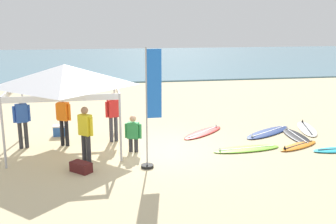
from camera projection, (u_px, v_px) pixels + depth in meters
The scene contains 17 objects.
ground_plane at pixel (157, 150), 12.66m from camera, with size 80.00×80.00×0.00m, color beige.
sea at pixel (112, 59), 43.95m from camera, with size 80.00×36.00×0.10m, color #568499.
canopy_tent at pixel (65, 76), 12.39m from camera, with size 3.37×3.37×2.75m.
surfboard_navy at pixel (268, 132), 14.58m from camera, with size 2.50×1.93×0.19m.
surfboard_red at pixel (203, 132), 14.56m from camera, with size 2.11×1.95×0.19m.
surfboard_lime at pixel (246, 149), 12.65m from camera, with size 2.34×0.81×0.19m.
surfboard_orange at pixel (298, 146), 12.97m from camera, with size 1.84×1.24×0.19m.
surfboard_white at pixel (307, 129), 15.06m from camera, with size 1.27×2.29×0.19m.
surfboard_black at pixel (296, 136), 14.07m from camera, with size 0.79×2.24×0.19m.
person_red at pixel (113, 114), 13.36m from camera, with size 0.52×0.33×1.71m.
person_orange at pixel (64, 117), 12.89m from camera, with size 0.50×0.36×1.71m.
person_yellow at pixel (86, 131), 11.19m from camera, with size 0.44×0.40×1.71m.
person_blue at pixel (22, 119), 12.64m from camera, with size 0.53×0.32×1.71m.
person_green at pixel (133, 132), 12.34m from camera, with size 0.52×0.33×1.20m.
banner_flag at pixel (151, 114), 10.79m from camera, with size 0.60×0.36×3.40m.
gear_bag_near_tent at pixel (81, 167), 10.76m from camera, with size 0.60×0.32×0.28m, color #4C1919.
cooler_box at pixel (60, 130), 14.24m from camera, with size 0.50×0.36×0.39m.
Camera 1 is at (-1.85, -11.93, 4.02)m, focal length 41.71 mm.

